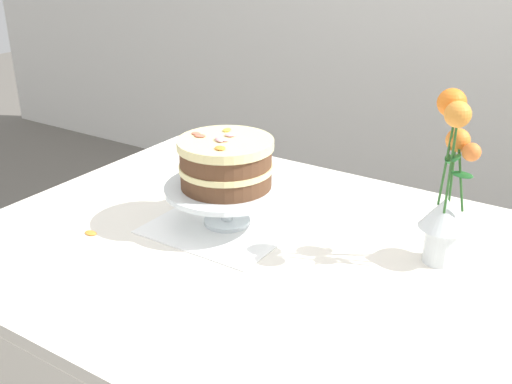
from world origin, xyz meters
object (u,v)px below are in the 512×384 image
layer_cake (226,163)px  cake_stand (226,192)px  dining_table (271,293)px  flower_vase (447,194)px

layer_cake → cake_stand: bearing=16.4°
dining_table → cake_stand: 0.26m
dining_table → layer_cake: 0.31m
layer_cake → flower_vase: 0.49m
cake_stand → flower_vase: bearing=11.7°
cake_stand → flower_vase: flower_vase is taller
dining_table → cake_stand: size_ratio=4.83×
layer_cake → flower_vase: size_ratio=0.60×
cake_stand → layer_cake: size_ratio=1.31×
dining_table → layer_cake: bearing=156.4°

